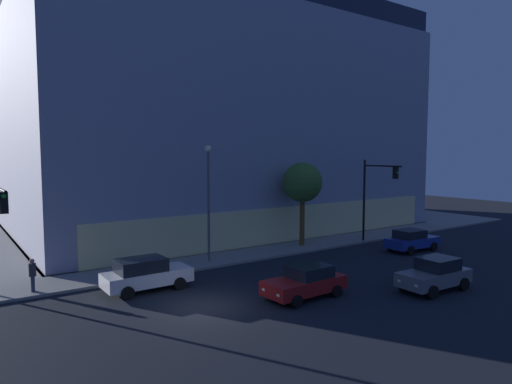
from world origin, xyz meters
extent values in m
plane|color=black|center=(0.00, 0.00, 0.00)|extent=(120.00, 120.00, 0.00)
cube|color=gray|center=(0.00, 36.00, 0.07)|extent=(80.00, 60.00, 0.15)
cube|color=#4C4C51|center=(13.09, 23.60, 0.07)|extent=(36.78, 28.40, 0.15)
cube|color=#F4E69D|center=(13.09, 9.80, 1.56)|extent=(32.74, 0.60, 2.82)
cube|color=#9295AC|center=(13.09, 23.60, 9.76)|extent=(36.38, 28.00, 19.21)
cube|color=#192136|center=(13.09, 23.60, 20.38)|extent=(35.65, 27.44, 2.03)
cube|color=black|center=(-7.71, 2.76, 5.19)|extent=(0.32, 0.32, 0.90)
sphere|color=green|center=(-7.71, 2.58, 5.47)|extent=(0.18, 0.18, 0.18)
cylinder|color=black|center=(18.32, 6.42, 3.44)|extent=(0.18, 0.18, 6.59)
cylinder|color=black|center=(18.33, 4.64, 6.27)|extent=(0.13, 3.56, 0.12)
cube|color=black|center=(18.33, 3.40, 5.77)|extent=(0.32, 0.32, 0.90)
sphere|color=green|center=(18.33, 3.22, 5.77)|extent=(0.18, 0.18, 0.18)
cylinder|color=#575757|center=(4.45, 7.37, 3.77)|extent=(0.16, 0.16, 7.24)
sphere|color=#F9EFC6|center=(4.45, 7.37, 7.54)|extent=(0.44, 0.44, 0.44)
cylinder|color=brown|center=(12.93, 7.84, 1.98)|extent=(0.39, 0.39, 3.66)
sphere|color=#3B672A|center=(12.93, 7.84, 5.03)|extent=(3.06, 3.06, 3.06)
cylinder|color=#2D3851|center=(-6.14, 6.84, 0.55)|extent=(0.14, 0.14, 0.80)
cylinder|color=#2D3851|center=(-6.21, 6.68, 0.55)|extent=(0.14, 0.14, 0.80)
cylinder|color=#333338|center=(-6.18, 6.76, 1.29)|extent=(0.36, 0.36, 0.67)
sphere|color=#C26674|center=(-6.18, 6.76, 1.74)|extent=(0.24, 0.24, 0.24)
cube|color=silver|center=(-1.08, 4.11, 0.69)|extent=(4.57, 1.90, 0.72)
cube|color=black|center=(-1.42, 4.11, 1.39)|extent=(2.47, 1.70, 0.68)
cube|color=#F9F4CC|center=(1.15, 4.68, 0.69)|extent=(0.12, 0.20, 0.12)
cube|color=#F9F4CC|center=(1.16, 3.56, 0.69)|extent=(0.12, 0.20, 0.12)
cylinder|color=black|center=(0.33, 5.05, 0.33)|extent=(0.67, 0.24, 0.67)
cylinder|color=black|center=(0.34, 3.18, 0.33)|extent=(0.67, 0.24, 0.67)
cylinder|color=black|center=(-2.49, 5.04, 0.33)|extent=(0.67, 0.24, 0.67)
cylinder|color=black|center=(-2.48, 3.16, 0.33)|extent=(0.67, 0.24, 0.67)
cube|color=maroon|center=(4.91, -1.60, 0.65)|extent=(4.36, 1.98, 0.69)
cube|color=black|center=(5.23, -1.59, 1.29)|extent=(2.10, 1.73, 0.60)
cube|color=#F9F4CC|center=(2.82, -2.22, 0.65)|extent=(0.13, 0.20, 0.12)
cube|color=#F9F4CC|center=(2.79, -1.10, 0.65)|extent=(0.13, 0.20, 0.12)
cylinder|color=black|center=(3.60, -2.57, 0.30)|extent=(0.61, 0.26, 0.61)
cylinder|color=black|center=(3.54, -0.70, 0.30)|extent=(0.61, 0.26, 0.61)
cylinder|color=black|center=(6.27, -2.50, 0.30)|extent=(0.61, 0.26, 0.61)
cylinder|color=black|center=(6.22, -0.63, 0.30)|extent=(0.61, 0.26, 0.61)
cube|color=slate|center=(11.26, -4.66, 0.71)|extent=(4.25, 1.96, 0.72)
cube|color=black|center=(11.58, -4.67, 1.39)|extent=(1.98, 1.68, 0.66)
cube|color=#F9F4CC|center=(9.20, -5.10, 0.71)|extent=(0.13, 0.21, 0.12)
cube|color=#F9F4CC|center=(9.25, -4.04, 0.71)|extent=(0.13, 0.21, 0.12)
cylinder|color=black|center=(9.93, -5.48, 0.35)|extent=(0.71, 0.27, 0.70)
cylinder|color=black|center=(10.01, -3.72, 0.35)|extent=(0.71, 0.27, 0.70)
cylinder|color=black|center=(12.52, -5.60, 0.35)|extent=(0.71, 0.27, 0.70)
cylinder|color=black|center=(12.60, -3.83, 0.35)|extent=(0.71, 0.27, 0.70)
cube|color=navy|center=(18.72, 2.03, 0.67)|extent=(4.30, 1.91, 0.67)
cube|color=black|center=(18.40, 2.04, 1.31)|extent=(2.10, 1.66, 0.61)
cube|color=#F9F4CC|center=(20.81, 2.49, 0.67)|extent=(0.13, 0.20, 0.12)
cube|color=#F9F4CC|center=(20.77, 1.43, 0.67)|extent=(0.13, 0.20, 0.12)
cylinder|color=black|center=(20.07, 2.87, 0.33)|extent=(0.67, 0.26, 0.67)
cylinder|color=black|center=(20.00, 1.11, 0.33)|extent=(0.67, 0.26, 0.67)
cylinder|color=black|center=(17.44, 2.96, 0.33)|extent=(0.67, 0.26, 0.67)
cylinder|color=black|center=(17.38, 1.20, 0.33)|extent=(0.67, 0.26, 0.67)
camera|label=1|loc=(-9.78, -18.29, 7.18)|focal=31.57mm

